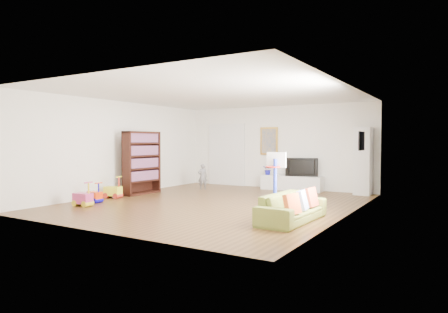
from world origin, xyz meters
The scene contains 25 objects.
floor centered at (0.00, 0.00, 0.00)m, with size 6.50×7.50×0.00m, color brown.
ceiling centered at (0.00, 0.00, 2.70)m, with size 6.50×7.50×0.00m, color white.
wall_back centered at (0.00, 3.75, 1.35)m, with size 6.50×0.00×2.70m, color white.
wall_front centered at (0.00, -3.75, 1.35)m, with size 6.50×0.00×2.70m, color silver.
wall_left centered at (-3.25, 0.00, 1.35)m, with size 0.00×7.50×2.70m, color white.
wall_right centered at (3.25, 0.00, 1.35)m, with size 0.00×7.50×2.70m, color silver.
navy_accent centered at (3.23, 1.40, 1.85)m, with size 0.01×3.20×1.70m, color black.
olive_wainscot centered at (3.23, 1.40, 0.50)m, with size 0.01×3.20×1.00m, color brown.
doorway centered at (-1.90, 3.71, 1.05)m, with size 1.45×0.06×2.10m, color white.
painting_back centered at (-0.25, 3.71, 1.55)m, with size 0.62×0.06×0.92m, color gold.
artwork_right centered at (3.17, 1.60, 1.55)m, with size 0.04×0.56×0.46m, color #7F3F8C.
media_console centered at (0.67, 3.43, 0.23)m, with size 1.94×0.49×0.45m, color white.
tall_cabinet centered at (2.82, 3.46, 0.97)m, with size 0.45×0.45×1.95m, color white.
bookshelf centered at (-2.75, 0.31, 0.91)m, with size 0.33×1.25×1.83m, color black.
sofa centered at (2.50, -1.21, 0.27)m, with size 1.85×0.72×0.54m, color olive.
basketball_hoop centered at (2.15, -1.39, 0.67)m, with size 0.46×0.56×1.34m, color #AE1C17.
ride_on_yellow centered at (-2.85, -0.72, 0.30)m, with size 0.44×0.27×0.59m, color #FEFF2F.
ride_on_orange centered at (-2.67, -1.50, 0.25)m, with size 0.38×0.24×0.51m, color #F23B0A.
ride_on_pink centered at (-2.43, -2.06, 0.29)m, with size 0.44×0.27×0.58m, color #CC397F.
child centered at (-1.87, 2.17, 0.41)m, with size 0.30×0.20×0.82m, color slate.
tv centered at (0.97, 3.50, 0.74)m, with size 1.00×0.13×0.58m, color black.
vase_plant centered at (-0.14, 3.41, 0.63)m, with size 0.32×0.28×0.36m, color #141395.
pillow_left centered at (2.71, -1.74, 0.43)m, with size 0.10×0.37×0.37m, color #D25222.
pillow_center centered at (2.70, -1.19, 0.43)m, with size 0.10×0.37×0.37m, color silver.
pillow_right centered at (2.71, -0.71, 0.43)m, with size 0.10×0.38×0.38m, color #B24128.
Camera 1 is at (5.31, -8.39, 1.54)m, focal length 32.00 mm.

